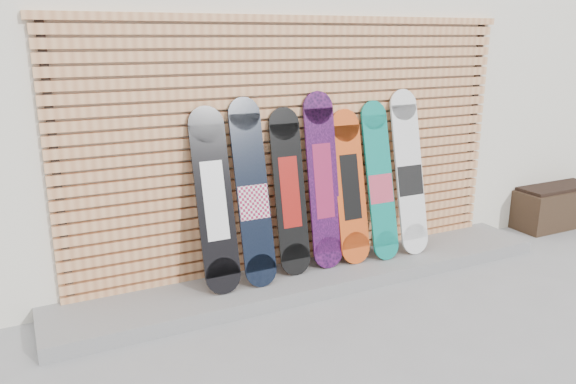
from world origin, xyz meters
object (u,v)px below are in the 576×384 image
(snowboard_1, at_px, (253,194))
(snowboard_5, at_px, (380,182))
(snowboard_6, at_px, (409,174))
(planter_box, at_px, (555,206))
(snowboard_0, at_px, (215,201))
(snowboard_4, at_px, (350,187))
(snowboard_3, at_px, (323,181))
(snowboard_2, at_px, (290,192))

(snowboard_1, relative_size, snowboard_5, 1.06)
(snowboard_1, relative_size, snowboard_6, 1.00)
(planter_box, xyz_separation_m, snowboard_0, (-4.13, -0.07, 0.62))
(snowboard_6, bearing_deg, snowboard_4, 177.42)
(snowboard_1, bearing_deg, snowboard_0, 178.63)
(snowboard_3, bearing_deg, snowboard_1, -175.97)
(snowboard_3, distance_m, snowboard_6, 0.91)
(snowboard_2, xyz_separation_m, snowboard_3, (0.33, 0.00, 0.06))
(planter_box, xyz_separation_m, snowboard_6, (-2.20, -0.07, 0.64))
(snowboard_0, relative_size, snowboard_4, 1.07)
(snowboard_1, distance_m, snowboard_2, 0.37)
(snowboard_1, xyz_separation_m, snowboard_6, (1.61, 0.01, -0.00))
(snowboard_5, relative_size, snowboard_6, 0.94)
(snowboard_1, xyz_separation_m, snowboard_4, (0.97, 0.04, -0.07))
(snowboard_0, height_order, snowboard_3, snowboard_3)
(snowboard_4, bearing_deg, planter_box, 0.83)
(snowboard_1, xyz_separation_m, snowboard_5, (1.28, 0.01, -0.05))
(snowboard_1, height_order, snowboard_5, snowboard_1)
(snowboard_2, height_order, snowboard_3, snowboard_3)
(snowboard_4, bearing_deg, snowboard_2, 179.11)
(snowboard_5, distance_m, snowboard_6, 0.33)
(snowboard_0, height_order, snowboard_6, snowboard_6)
(snowboard_0, relative_size, snowboard_1, 0.96)
(snowboard_3, relative_size, snowboard_4, 1.12)
(snowboard_1, height_order, snowboard_3, snowboard_3)
(snowboard_1, xyz_separation_m, snowboard_2, (0.36, 0.05, -0.04))
(planter_box, relative_size, snowboard_1, 0.69)
(snowboard_0, bearing_deg, snowboard_6, -0.01)
(planter_box, bearing_deg, snowboard_4, -179.17)
(snowboard_2, relative_size, snowboard_5, 0.99)
(snowboard_2, height_order, snowboard_5, snowboard_5)
(snowboard_1, distance_m, snowboard_6, 1.61)
(snowboard_2, relative_size, snowboard_4, 1.04)
(planter_box, height_order, snowboard_6, snowboard_6)
(snowboard_0, bearing_deg, snowboard_3, 2.30)
(planter_box, relative_size, snowboard_3, 0.68)
(snowboard_1, bearing_deg, snowboard_6, 0.26)
(snowboard_3, distance_m, snowboard_5, 0.59)
(snowboard_2, xyz_separation_m, snowboard_6, (1.24, -0.04, 0.04))
(snowboard_4, xyz_separation_m, snowboard_6, (0.64, -0.03, 0.06))
(snowboard_0, xyz_separation_m, snowboard_4, (1.30, 0.03, -0.05))
(snowboard_1, bearing_deg, snowboard_2, 7.15)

